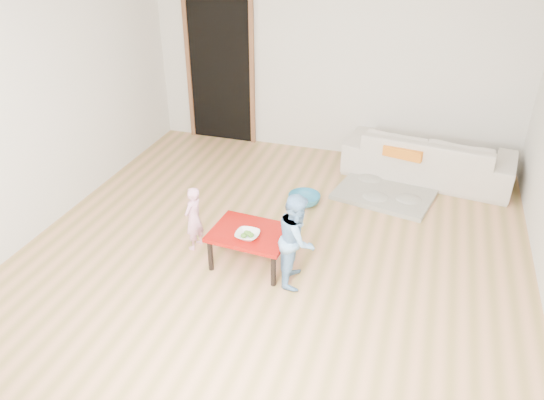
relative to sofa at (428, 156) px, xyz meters
The scene contains 13 objects.
floor 2.48m from the sofa, 123.66° to the right, with size 5.00×5.00×0.01m, color #A28345.
back_wall 1.75m from the sofa, 161.76° to the left, with size 5.00×0.02×2.60m, color silver.
left_wall 4.49m from the sofa, 152.06° to the right, with size 0.02×5.00×2.60m, color silver.
doorway 3.08m from the sofa, behind, with size 1.02×0.08×2.11m, color brown, non-canonical shape.
sofa is the anchor object (origin of this frame).
cushion 0.38m from the sofa, 141.57° to the right, with size 0.47×0.42×0.13m, color orange.
red_table 2.87m from the sofa, 122.10° to the right, with size 0.75×0.56×0.37m, color #900C07, non-canonical shape.
bowl 2.95m from the sofa, 120.94° to the right, with size 0.22×0.22×0.05m, color white.
broccoli 2.95m from the sofa, 120.94° to the right, with size 0.12×0.12×0.06m, color #2D5919, non-canonical shape.
child_pink 3.18m from the sofa, 132.97° to the right, with size 0.25×0.16×0.68m, color pink.
child_blue 2.74m from the sofa, 112.32° to the right, with size 0.44×0.34×0.91m, color #5698C8.
basin 1.76m from the sofa, 139.27° to the right, with size 0.38×0.38×0.12m, color teal.
blanket 0.79m from the sofa, 125.51° to the right, with size 1.11×0.93×0.06m, color #A4A291, non-canonical shape.
Camera 1 is at (1.30, -4.34, 3.13)m, focal length 35.00 mm.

